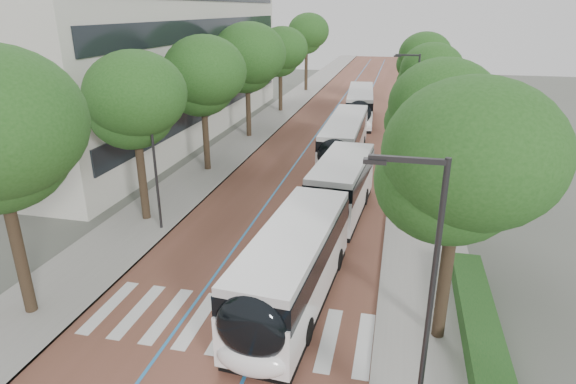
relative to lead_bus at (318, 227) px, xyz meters
The scene contains 19 objects.
ground 7.42m from the lead_bus, 110.12° to the right, with size 160.00×160.00×0.00m, color #51544C.
road 33.33m from the lead_bus, 94.29° to the left, with size 11.00×140.00×0.02m, color brown.
sidewalk_left 34.71m from the lead_bus, 106.75° to the left, with size 4.00×140.00×0.12m, color gray.
sidewalk_right 33.61m from the lead_bus, 81.42° to the left, with size 4.00×140.00×0.12m, color gray.
kerb_left 34.21m from the lead_bus, 103.70° to the left, with size 0.20×140.00×0.14m, color gray.
kerb_right 33.38m from the lead_bus, 84.65° to the left, with size 0.20×140.00×0.14m, color gray.
zebra_crossing 6.44m from the lead_bus, 111.56° to the right, with size 10.55×3.60×0.01m.
lane_line_left 33.49m from the lead_bus, 97.03° to the left, with size 0.12×126.00×0.01m, color #2576BB.
lane_line_right 33.25m from the lead_bus, 91.54° to the left, with size 0.12×126.00×0.01m, color #2576BB.
office_building 31.00m from the lead_bus, 136.02° to the left, with size 18.11×40.00×14.00m.
hedge 9.55m from the lead_bus, 45.82° to the right, with size 1.20×14.00×0.80m, color #174519.
streetlight_near 11.10m from the lead_bus, 67.16° to the right, with size 1.82×0.20×8.00m.
streetlight_far 16.07m from the lead_bus, 74.81° to the left, with size 1.82×0.20×8.00m.
lamp_post_left 9.03m from the lead_bus, behind, with size 0.14×0.14×8.00m, color #29282B.
trees_left 21.21m from the lead_bus, 119.03° to the left, with size 6.32×60.83×9.91m.
trees_right 16.61m from the lead_bus, 71.10° to the left, with size 5.83×47.62×8.66m.
lead_bus is the anchor object (origin of this frame).
bus_queued_0 15.68m from the lead_bus, 92.44° to the left, with size 2.57×12.40×3.20m.
bus_queued_1 29.92m from the lead_bus, 91.42° to the left, with size 3.35×12.54×3.20m.
Camera 1 is at (5.72, -13.07, 11.02)m, focal length 30.00 mm.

